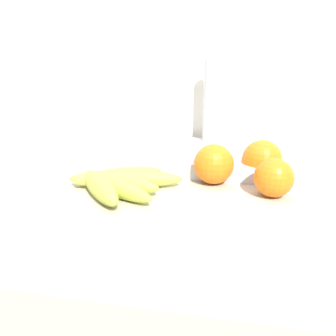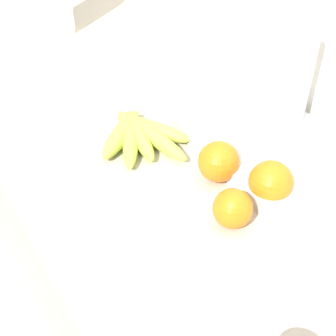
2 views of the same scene
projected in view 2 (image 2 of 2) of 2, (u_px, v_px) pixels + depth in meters
The scene contains 7 objects.
counter at pixel (159, 271), 1.29m from camera, with size 1.71×0.61×0.88m, color #ADA08C.
wall_back at pixel (269, 168), 1.28m from camera, with size 2.11×0.06×1.30m, color silver.
banana_bunch at pixel (139, 134), 0.98m from camera, with size 0.21×0.19×0.04m.
orange_center at pixel (219, 162), 0.89m from camera, with size 0.08×0.08×0.08m, color orange.
orange_back_left at pixel (233, 208), 0.81m from camera, with size 0.07×0.07×0.07m, color orange.
orange_front at pixel (271, 182), 0.84m from camera, with size 0.08×0.08×0.08m, color orange.
sink_basin at pixel (264, 138), 0.96m from camera, with size 0.34×0.24×0.23m.
Camera 2 is at (0.68, -0.39, 1.50)m, focal length 52.60 mm.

